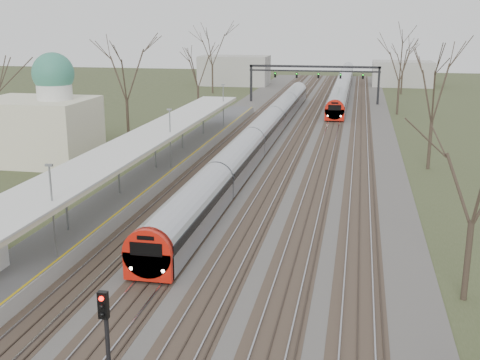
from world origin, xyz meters
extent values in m
cube|color=#474442|center=(0.00, 55.00, 0.05)|extent=(24.00, 160.00, 0.10)
cube|color=#4C3828|center=(-6.00, 55.00, 0.09)|extent=(2.60, 160.00, 0.06)
cube|color=gray|center=(-6.72, 55.00, 0.16)|extent=(0.07, 160.00, 0.12)
cube|color=gray|center=(-5.28, 55.00, 0.16)|extent=(0.07, 160.00, 0.12)
cube|color=#4C3828|center=(-2.50, 55.00, 0.09)|extent=(2.60, 160.00, 0.06)
cube|color=gray|center=(-3.22, 55.00, 0.16)|extent=(0.07, 160.00, 0.12)
cube|color=gray|center=(-1.78, 55.00, 0.16)|extent=(0.07, 160.00, 0.12)
cube|color=#4C3828|center=(1.00, 55.00, 0.09)|extent=(2.60, 160.00, 0.06)
cube|color=gray|center=(0.28, 55.00, 0.16)|extent=(0.07, 160.00, 0.12)
cube|color=gray|center=(1.72, 55.00, 0.16)|extent=(0.07, 160.00, 0.12)
cube|color=#4C3828|center=(4.50, 55.00, 0.09)|extent=(2.60, 160.00, 0.06)
cube|color=gray|center=(3.78, 55.00, 0.16)|extent=(0.07, 160.00, 0.12)
cube|color=gray|center=(5.22, 55.00, 0.16)|extent=(0.07, 160.00, 0.12)
cube|color=#4C3828|center=(8.00, 55.00, 0.09)|extent=(2.60, 160.00, 0.06)
cube|color=gray|center=(7.28, 55.00, 0.16)|extent=(0.07, 160.00, 0.12)
cube|color=gray|center=(8.72, 55.00, 0.16)|extent=(0.07, 160.00, 0.12)
cube|color=#9E9B93|center=(-9.05, 37.50, 0.50)|extent=(3.50, 69.00, 1.00)
cylinder|color=slate|center=(-9.05, 18.00, 2.50)|extent=(0.14, 0.14, 3.00)
cylinder|color=slate|center=(-9.05, 26.00, 2.50)|extent=(0.14, 0.14, 3.00)
cylinder|color=slate|center=(-9.05, 34.00, 2.50)|extent=(0.14, 0.14, 3.00)
cylinder|color=slate|center=(-9.05, 42.00, 2.50)|extent=(0.14, 0.14, 3.00)
cylinder|color=slate|center=(-9.05, 50.00, 2.50)|extent=(0.14, 0.14, 3.00)
cube|color=silver|center=(-9.05, 33.00, 4.05)|extent=(4.10, 50.00, 0.12)
cube|color=beige|center=(-9.05, 33.00, 3.88)|extent=(4.10, 50.00, 0.25)
cube|color=beige|center=(-22.00, 38.00, 3.00)|extent=(10.00, 8.00, 6.00)
cylinder|color=silver|center=(-20.00, 38.00, 7.20)|extent=(3.20, 3.20, 2.50)
sphere|color=#317A6A|center=(-20.00, 38.00, 8.40)|extent=(3.80, 3.80, 3.80)
cube|color=black|center=(-10.00, 85.00, 3.00)|extent=(0.35, 0.35, 6.00)
cube|color=black|center=(10.50, 85.00, 3.00)|extent=(0.35, 0.35, 6.00)
cube|color=black|center=(0.25, 85.00, 5.90)|extent=(21.00, 0.35, 0.35)
cube|color=black|center=(0.25, 85.00, 5.20)|extent=(21.00, 0.25, 0.25)
cube|color=black|center=(-6.00, 84.80, 4.50)|extent=(0.32, 0.22, 0.85)
sphere|color=#0CFF19|center=(-6.00, 84.66, 4.75)|extent=(0.16, 0.16, 0.16)
cube|color=black|center=(-2.50, 84.80, 4.50)|extent=(0.32, 0.22, 0.85)
sphere|color=#0CFF19|center=(-2.50, 84.66, 4.75)|extent=(0.16, 0.16, 0.16)
cube|color=black|center=(1.00, 84.80, 4.50)|extent=(0.32, 0.22, 0.85)
sphere|color=#0CFF19|center=(1.00, 84.66, 4.75)|extent=(0.16, 0.16, 0.16)
cube|color=black|center=(4.50, 84.80, 4.50)|extent=(0.32, 0.22, 0.85)
sphere|color=#0CFF19|center=(4.50, 84.66, 4.75)|extent=(0.16, 0.16, 0.16)
cube|color=black|center=(8.00, 84.80, 4.50)|extent=(0.32, 0.22, 0.85)
sphere|color=#0CFF19|center=(8.00, 84.66, 4.75)|extent=(0.16, 0.16, 0.16)
cylinder|color=#2D231C|center=(-17.00, 48.00, 2.48)|extent=(0.30, 0.30, 4.95)
cylinder|color=#2D231C|center=(13.00, 15.00, 2.02)|extent=(0.30, 0.30, 4.05)
cylinder|color=#2D231C|center=(14.00, 42.00, 2.25)|extent=(0.30, 0.30, 4.50)
cube|color=#ADAFB7|center=(-2.50, 51.10, 1.10)|extent=(2.55, 75.00, 1.60)
cylinder|color=#ADAFB7|center=(-2.50, 51.10, 1.75)|extent=(2.60, 74.70, 2.60)
cube|color=black|center=(-2.50, 51.10, 1.85)|extent=(2.62, 74.40, 0.55)
cube|color=red|center=(-2.50, 13.70, 1.05)|extent=(2.55, 0.50, 1.50)
cylinder|color=red|center=(-2.50, 13.75, 1.75)|extent=(2.60, 0.60, 2.60)
cube|color=black|center=(-2.50, 13.48, 2.05)|extent=(1.70, 0.12, 0.70)
sphere|color=white|center=(-3.35, 13.50, 0.95)|extent=(0.22, 0.22, 0.22)
sphere|color=white|center=(-1.65, 13.50, 0.95)|extent=(0.22, 0.22, 0.22)
cube|color=black|center=(-2.50, 51.10, 0.17)|extent=(1.80, 74.00, 0.35)
cube|color=#ADAFB7|center=(4.50, 103.64, 1.10)|extent=(2.55, 75.00, 1.60)
cylinder|color=#ADAFB7|center=(4.50, 103.64, 1.75)|extent=(2.60, 74.70, 2.60)
cube|color=black|center=(4.50, 103.64, 1.85)|extent=(2.62, 74.40, 0.55)
cube|color=red|center=(4.50, 66.24, 1.05)|extent=(2.55, 0.50, 1.50)
cylinder|color=red|center=(4.50, 66.29, 1.75)|extent=(2.60, 0.60, 2.60)
cube|color=black|center=(4.50, 66.02, 2.05)|extent=(1.70, 0.12, 0.70)
sphere|color=white|center=(3.65, 66.04, 0.95)|extent=(0.22, 0.22, 0.22)
sphere|color=white|center=(5.35, 66.04, 0.95)|extent=(0.22, 0.22, 0.22)
cube|color=black|center=(4.50, 103.64, 0.17)|extent=(1.80, 74.00, 0.35)
cylinder|color=black|center=(-0.75, 4.63, 2.00)|extent=(0.16, 0.16, 4.00)
cube|color=black|center=(-0.75, 4.48, 3.60)|extent=(0.35, 0.22, 1.00)
sphere|color=#FF0C05|center=(-0.75, 4.35, 3.90)|extent=(0.18, 0.18, 0.18)
camera|label=1|loc=(7.56, -13.16, 13.11)|focal=45.00mm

